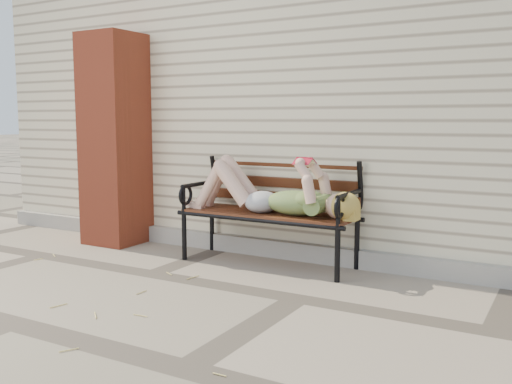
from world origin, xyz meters
The scene contains 7 objects.
ground centered at (0.00, 0.00, 0.00)m, with size 80.00×80.00×0.00m, color gray.
house_wall centered at (0.00, 3.00, 1.50)m, with size 8.00×4.00×3.00m, color beige.
foundation_strip centered at (0.00, 0.97, 0.07)m, with size 8.00×0.10×0.15m, color #9C978D.
brick_pillar centered at (-2.30, 0.75, 1.00)m, with size 0.50×0.50×2.00m, color #AF4027.
garden_bench centered at (-0.61, 0.81, 0.57)m, with size 1.58×0.63×1.02m.
reading_woman centered at (-0.60, 0.69, 0.61)m, with size 1.49×0.34×0.47m.
straw_scatter centered at (-0.82, -0.66, 0.01)m, with size 2.79×1.54×0.01m.
Camera 1 is at (1.58, -3.36, 1.19)m, focal length 40.00 mm.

